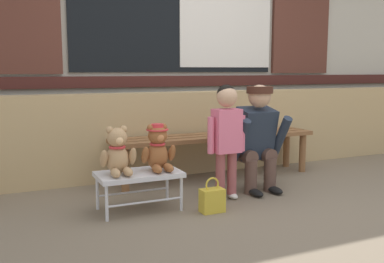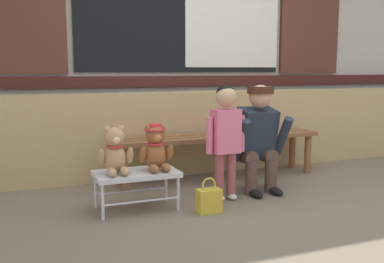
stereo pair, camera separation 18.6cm
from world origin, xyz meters
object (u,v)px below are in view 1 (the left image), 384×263
teddy_bear_plain (118,153)px  adult_crouching (257,137)px  wooden_bench_long (215,141)px  handbag_on_ground (212,200)px  child_standing (227,129)px  teddy_bear_with_hat (158,148)px  small_display_bench (139,176)px

teddy_bear_plain → adult_crouching: bearing=4.9°
wooden_bench_long → handbag_on_ground: 1.11m
child_standing → teddy_bear_with_hat: bearing=177.7°
small_display_bench → child_standing: 0.82m
handbag_on_ground → teddy_bear_with_hat: bearing=139.8°
wooden_bench_long → child_standing: (-0.26, -0.69, 0.22)m
small_display_bench → adult_crouching: bearing=5.6°
teddy_bear_with_hat → handbag_on_ground: teddy_bear_with_hat is taller
wooden_bench_long → child_standing: 0.77m
child_standing → small_display_bench: bearing=178.3°
small_display_bench → wooden_bench_long: bearing=33.4°
teddy_bear_plain → adult_crouching: size_ratio=0.38×
small_display_bench → handbag_on_ground: size_ratio=2.35×
teddy_bear_with_hat → handbag_on_ground: (0.33, -0.28, -0.38)m
wooden_bench_long → teddy_bear_with_hat: teddy_bear_with_hat is taller
adult_crouching → teddy_bear_with_hat: bearing=-173.6°
teddy_bear_plain → child_standing: size_ratio=0.38×
child_standing → adult_crouching: 0.42m
small_display_bench → teddy_bear_plain: 0.25m
wooden_bench_long → teddy_bear_plain: size_ratio=5.78×
small_display_bench → teddy_bear_with_hat: teddy_bear_with_hat is taller
wooden_bench_long → child_standing: bearing=-110.6°
teddy_bear_with_hat → wooden_bench_long: bearing=38.0°
teddy_bear_plain → handbag_on_ground: (0.65, -0.28, -0.37)m
adult_crouching → handbag_on_ground: adult_crouching is taller
teddy_bear_plain → small_display_bench: bearing=-0.5°
handbag_on_ground → child_standing: bearing=44.4°
small_display_bench → teddy_bear_plain: size_ratio=1.76×
teddy_bear_plain → handbag_on_ground: 0.80m
teddy_bear_with_hat → adult_crouching: adult_crouching is taller
wooden_bench_long → teddy_bear_with_hat: size_ratio=5.78×
teddy_bear_plain → wooden_bench_long: bearing=29.6°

